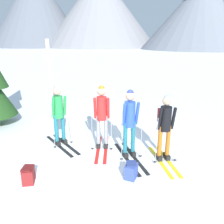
{
  "coord_description": "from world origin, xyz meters",
  "views": [
    {
      "loc": [
        0.38,
        -5.81,
        3.09
      ],
      "look_at": [
        0.22,
        0.44,
        1.05
      ],
      "focal_mm": 36.78,
      "sensor_mm": 36.0,
      "label": 1
    }
  ],
  "objects_px": {
    "skier_in_blue": "(130,121)",
    "backpack_on_snow_beside": "(131,171)",
    "birch_tree_slender": "(50,79)",
    "skier_in_black": "(165,124)",
    "skier_in_red": "(102,113)",
    "skier_in_green": "(59,113)",
    "backpack_on_snow_front": "(28,175)"
  },
  "relations": [
    {
      "from": "skier_in_blue",
      "to": "backpack_on_snow_beside",
      "type": "bearing_deg",
      "value": -89.65
    },
    {
      "from": "skier_in_red",
      "to": "skier_in_blue",
      "type": "height_order",
      "value": "skier_in_red"
    },
    {
      "from": "skier_in_red",
      "to": "birch_tree_slender",
      "type": "xyz_separation_m",
      "value": [
        -2.21,
        2.79,
        0.48
      ]
    },
    {
      "from": "skier_in_red",
      "to": "backpack_on_snow_beside",
      "type": "height_order",
      "value": "skier_in_red"
    },
    {
      "from": "skier_in_blue",
      "to": "backpack_on_snow_front",
      "type": "height_order",
      "value": "skier_in_blue"
    },
    {
      "from": "backpack_on_snow_front",
      "to": "skier_in_blue",
      "type": "bearing_deg",
      "value": 28.33
    },
    {
      "from": "skier_in_red",
      "to": "backpack_on_snow_front",
      "type": "height_order",
      "value": "skier_in_red"
    },
    {
      "from": "backpack_on_snow_beside",
      "to": "skier_in_red",
      "type": "bearing_deg",
      "value": 116.88
    },
    {
      "from": "skier_in_green",
      "to": "birch_tree_slender",
      "type": "bearing_deg",
      "value": 109.77
    },
    {
      "from": "skier_in_green",
      "to": "backpack_on_snow_beside",
      "type": "bearing_deg",
      "value": -39.74
    },
    {
      "from": "birch_tree_slender",
      "to": "backpack_on_snow_front",
      "type": "relative_size",
      "value": 7.99
    },
    {
      "from": "skier_in_blue",
      "to": "skier_in_black",
      "type": "distance_m",
      "value": 0.9
    },
    {
      "from": "skier_in_green",
      "to": "skier_in_black",
      "type": "relative_size",
      "value": 1.02
    },
    {
      "from": "skier_in_red",
      "to": "skier_in_black",
      "type": "relative_size",
      "value": 1.05
    },
    {
      "from": "backpack_on_snow_front",
      "to": "skier_in_black",
      "type": "bearing_deg",
      "value": 19.17
    },
    {
      "from": "skier_in_blue",
      "to": "backpack_on_snow_front",
      "type": "xyz_separation_m",
      "value": [
        -2.28,
        -1.23,
        -0.85
      ]
    },
    {
      "from": "backpack_on_snow_beside",
      "to": "skier_in_black",
      "type": "bearing_deg",
      "value": 44.49
    },
    {
      "from": "birch_tree_slender",
      "to": "backpack_on_snow_beside",
      "type": "distance_m",
      "value": 5.4
    },
    {
      "from": "skier_in_black",
      "to": "backpack_on_snow_front",
      "type": "distance_m",
      "value": 3.45
    },
    {
      "from": "skier_in_green",
      "to": "skier_in_blue",
      "type": "relative_size",
      "value": 0.97
    },
    {
      "from": "skier_in_black",
      "to": "birch_tree_slender",
      "type": "relative_size",
      "value": 0.58
    },
    {
      "from": "skier_in_green",
      "to": "skier_in_black",
      "type": "height_order",
      "value": "skier_in_green"
    },
    {
      "from": "skier_in_green",
      "to": "backpack_on_snow_front",
      "type": "relative_size",
      "value": 4.75
    },
    {
      "from": "birch_tree_slender",
      "to": "skier_in_black",
      "type": "bearing_deg",
      "value": -41.72
    },
    {
      "from": "backpack_on_snow_beside",
      "to": "birch_tree_slender",
      "type": "bearing_deg",
      "value": 124.65
    },
    {
      "from": "skier_in_red",
      "to": "backpack_on_snow_beside",
      "type": "distance_m",
      "value": 1.9
    },
    {
      "from": "skier_in_red",
      "to": "skier_in_blue",
      "type": "relative_size",
      "value": 1.0
    },
    {
      "from": "birch_tree_slender",
      "to": "backpack_on_snow_beside",
      "type": "bearing_deg",
      "value": -55.35
    },
    {
      "from": "skier_in_blue",
      "to": "birch_tree_slender",
      "type": "distance_m",
      "value": 4.47
    },
    {
      "from": "skier_in_black",
      "to": "backpack_on_snow_beside",
      "type": "xyz_separation_m",
      "value": [
        -0.88,
        -0.86,
        -0.81
      ]
    },
    {
      "from": "skier_in_blue",
      "to": "backpack_on_snow_beside",
      "type": "relative_size",
      "value": 4.82
    },
    {
      "from": "skier_in_green",
      "to": "skier_in_blue",
      "type": "distance_m",
      "value": 2.14
    }
  ]
}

